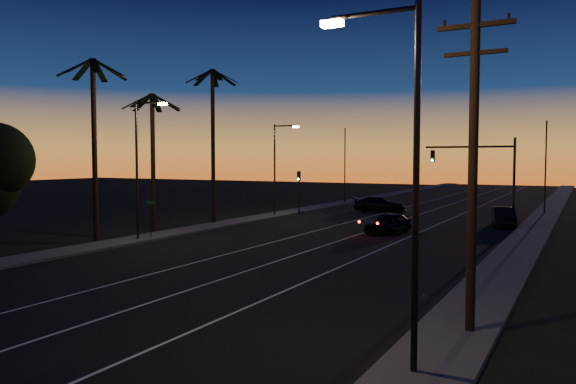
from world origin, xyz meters
The scene contains 21 objects.
road centered at (0.00, 30.00, 0.01)m, with size 20.00×170.00×0.01m, color black.
sidewalk_left centered at (-11.20, 30.00, 0.08)m, with size 2.40×170.00×0.16m, color #3C3C3A.
sidewalk_right centered at (11.20, 30.00, 0.08)m, with size 2.40×170.00×0.16m, color #3C3C3A.
lane_stripe_left centered at (-3.00, 30.00, 0.02)m, with size 0.12×160.00×0.01m, color silver.
lane_stripe_mid centered at (0.50, 30.00, 0.02)m, with size 0.12×160.00×0.01m, color silver.
lane_stripe_right centered at (4.00, 30.00, 0.02)m, with size 0.12×160.00×0.01m, color silver.
palm_near centered at (-12.60, 18.00, 7.07)m, with size 4.25×4.16×11.53m.
palm_mid centered at (-13.20, 24.00, 6.25)m, with size 4.25×4.16×10.03m.
palm_far centered at (-12.20, 30.00, 7.61)m, with size 4.25×4.16×12.53m.
streetlight_left_near centered at (-10.70, 20.00, 5.32)m, with size 2.55×0.26×9.00m.
streetlight_left_far centered at (-10.69, 38.00, 5.06)m, with size 2.55×0.26×8.50m.
streetlight_right_near centered at (10.70, 6.00, 5.32)m, with size 2.55×0.26×9.00m.
street_sign centered at (-10.80, 21.00, 1.66)m, with size 0.70×0.06×2.60m.
utility_pole centered at (11.60, 10.00, 5.32)m, with size 2.20×0.28×10.00m.
signal_mast centered at (7.14, 39.99, 4.78)m, with size 7.10×0.41×7.00m.
signal_post centered at (-9.50, 39.98, 2.89)m, with size 0.28×0.37×4.20m.
far_pole_left centered at (-11.00, 55.00, 4.50)m, with size 0.14×0.14×9.00m, color black.
far_pole_right centered at (11.00, 52.00, 4.50)m, with size 0.14×0.14×9.00m, color black.
lead_car centered at (2.11, 31.37, 0.75)m, with size 2.79×5.10×1.48m.
right_car centered at (8.88, 39.40, 0.77)m, with size 2.48×4.83×1.52m.
cross_car centered at (-3.82, 46.66, 0.78)m, with size 5.69×3.84×1.53m.
Camera 1 is at (14.60, -7.21, 5.30)m, focal length 35.00 mm.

